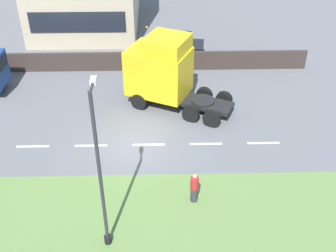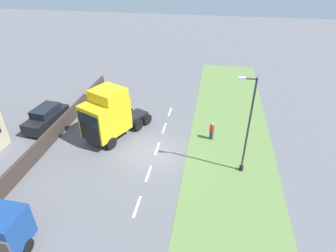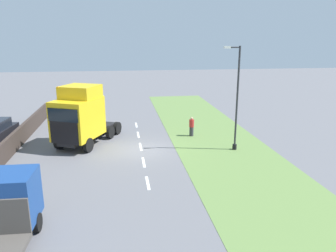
{
  "view_description": "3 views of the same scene",
  "coord_description": "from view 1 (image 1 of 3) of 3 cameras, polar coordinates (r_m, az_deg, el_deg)",
  "views": [
    {
      "loc": [
        -18.54,
        -1.32,
        14.22
      ],
      "look_at": [
        -0.58,
        -1.76,
        1.66
      ],
      "focal_mm": 45.0,
      "sensor_mm": 36.0,
      "label": 1
    },
    {
      "loc": [
        -4.12,
        17.77,
        13.9
      ],
      "look_at": [
        -0.78,
        -1.43,
        1.83
      ],
      "focal_mm": 30.0,
      "sensor_mm": 36.0,
      "label": 2
    },
    {
      "loc": [
        1.29,
        22.63,
        7.9
      ],
      "look_at": [
        -2.04,
        -0.42,
        1.61
      ],
      "focal_mm": 35.0,
      "sensor_mm": 36.0,
      "label": 3
    }
  ],
  "objects": [
    {
      "name": "lane_markings",
      "position": [
        23.38,
        -2.64,
        -2.54
      ],
      "size": [
        0.16,
        14.6,
        0.0
      ],
      "color": "white",
      "rests_on": "ground"
    },
    {
      "name": "ground_plane",
      "position": [
        23.41,
        -4.35,
        -2.57
      ],
      "size": [
        120.0,
        120.0,
        0.0
      ],
      "primitive_type": "plane",
      "color": "slate",
      "rests_on": "ground"
    },
    {
      "name": "lamp_post",
      "position": [
        16.19,
        -9.06,
        -7.3
      ],
      "size": [
        1.27,
        0.3,
        7.38
      ],
      "color": "black",
      "rests_on": "ground"
    },
    {
      "name": "pedestrian",
      "position": [
        19.6,
        3.58,
        -8.39
      ],
      "size": [
        0.39,
        0.39,
        1.62
      ],
      "color": "#333338",
      "rests_on": "ground"
    },
    {
      "name": "parked_car",
      "position": [
        32.21,
        0.68,
        10.65
      ],
      "size": [
        2.37,
        4.82,
        1.95
      ],
      "rotation": [
        0.0,
        0.0,
        -0.11
      ],
      "color": "black",
      "rests_on": "ground"
    },
    {
      "name": "grass_verge",
      "position": [
        19.0,
        -5.06,
        -13.63
      ],
      "size": [
        7.0,
        44.0,
        0.01
      ],
      "color": "#607F42",
      "rests_on": "ground"
    },
    {
      "name": "boundary_wall",
      "position": [
        30.72,
        -3.77,
        8.76
      ],
      "size": [
        0.25,
        24.0,
        1.38
      ],
      "color": "#382D28",
      "rests_on": "ground"
    },
    {
      "name": "lorry_cab",
      "position": [
        25.84,
        -0.7,
        7.43
      ],
      "size": [
        5.04,
        6.77,
        4.68
      ],
      "rotation": [
        0.0,
        0.0,
        -0.44
      ],
      "color": "black",
      "rests_on": "ground"
    }
  ]
}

